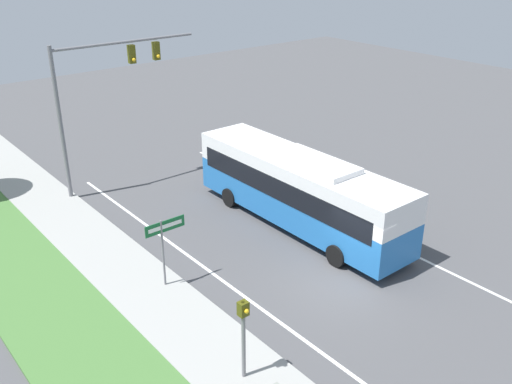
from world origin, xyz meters
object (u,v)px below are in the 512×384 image
object	(u,v)px
bus	(299,187)
street_sign	(164,239)
signal_gantry	(100,85)
pedestrian_signal	(243,327)

from	to	relation	value
bus	street_sign	distance (m)	7.17
signal_gantry	street_sign	bearing A→B (deg)	-104.63
pedestrian_signal	signal_gantry	bearing A→B (deg)	77.74
bus	signal_gantry	size ratio (longest dim) A/B	1.49
street_sign	signal_gantry	bearing A→B (deg)	75.37
bus	street_sign	bearing A→B (deg)	-175.82
bus	pedestrian_signal	distance (m)	10.06
signal_gantry	street_sign	size ratio (longest dim) A/B	2.74
pedestrian_signal	street_sign	world-z (taller)	street_sign
bus	street_sign	size ratio (longest dim) A/B	4.07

